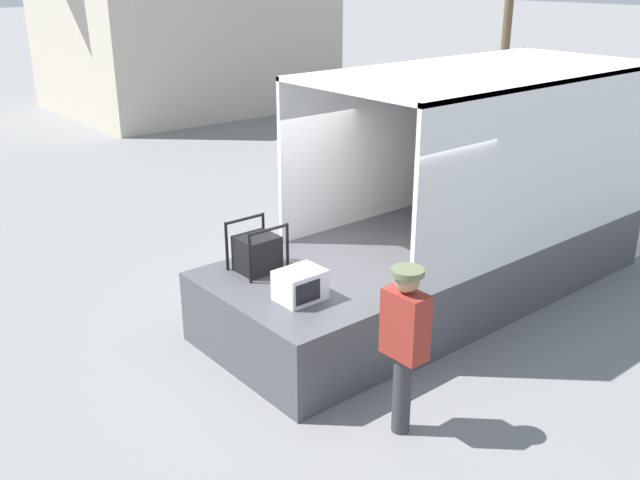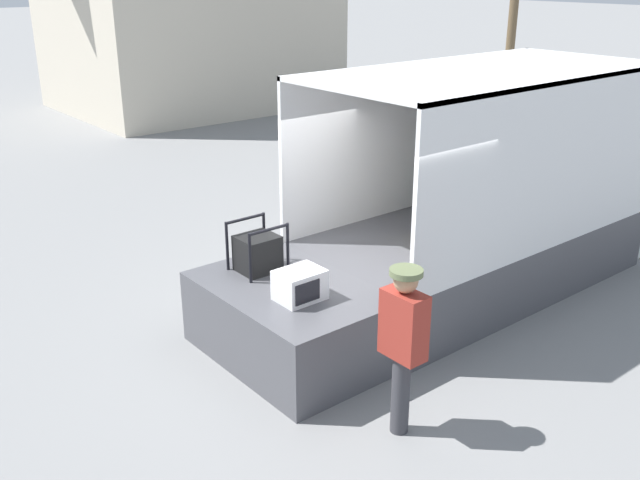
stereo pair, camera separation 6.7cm
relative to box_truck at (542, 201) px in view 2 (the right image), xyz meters
name	(u,v)px [view 2 (the right image)]	position (x,y,z in m)	size (l,w,h in m)	color
ground_plane	(339,335)	(-4.11, 0.00, -0.91)	(160.00, 160.00, 0.00)	gray
box_truck	(542,201)	(0.00, 0.00, 0.00)	(7.16, 2.38, 3.03)	white
tailgate_deck	(289,321)	(-4.87, 0.00, -0.47)	(1.53, 2.26, 0.88)	#4C4C51
microwave	(300,285)	(-4.97, -0.35, 0.14)	(0.50, 0.40, 0.34)	white
portable_generator	(259,252)	(-4.86, 0.60, 0.20)	(0.57, 0.52, 0.60)	black
worker_person	(403,335)	(-4.92, -1.85, 0.15)	(0.31, 0.44, 1.73)	#38383D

